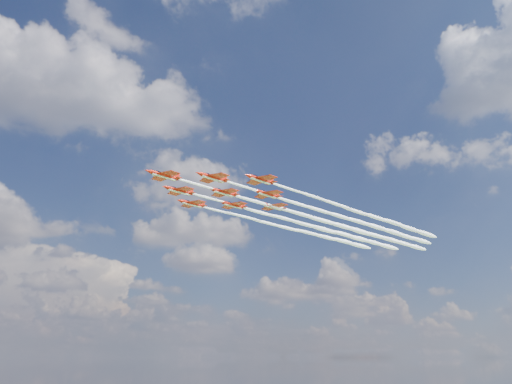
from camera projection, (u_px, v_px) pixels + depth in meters
jet_lead at (301, 214)px, 145.86m from camera, size 90.01×49.22×2.31m
jet_row2_port at (338, 216)px, 147.16m from camera, size 90.01×49.22×2.31m
jet_row2_starb at (304, 224)px, 156.35m from camera, size 90.01×49.22×2.31m
jet_row3_port at (375, 217)px, 148.47m from camera, size 90.01×49.22×2.31m
jet_row3_centre at (338, 225)px, 157.66m from camera, size 90.01×49.22×2.31m
jet_row3_starb at (306, 232)px, 166.85m from camera, size 90.01×49.22×2.31m
jet_row4_port at (373, 226)px, 158.97m from camera, size 90.01×49.22×2.31m
jet_row4_starb at (339, 233)px, 168.16m from camera, size 90.01×49.22×2.31m
jet_tail at (371, 234)px, 169.47m from camera, size 90.01×49.22×2.31m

